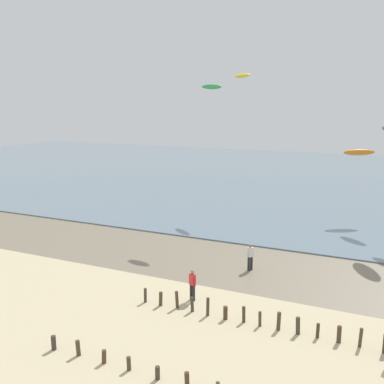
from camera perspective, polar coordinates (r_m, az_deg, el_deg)
The scene contains 8 objects.
wet_sand_strip at distance 33.40m, azimuth 2.13°, elevation -7.95°, with size 120.00×8.82×0.01m, color #7A6D59.
sea at distance 70.30m, azimuth 15.63°, elevation 1.46°, with size 160.00×70.00×0.10m, color slate.
groyne_far at distance 24.37m, azimuth 7.30°, elevation -14.21°, with size 12.15×0.33×0.94m.
person_mid_beach at distance 31.49m, azimuth 6.78°, elevation -7.42°, with size 0.38×0.50×1.71m.
person_left_flank at distance 26.73m, azimuth 0.05°, elevation -10.65°, with size 0.52×0.36×1.71m.
kite_aloft_0 at distance 39.87m, azimuth 2.28°, elevation 12.12°, with size 1.93×0.62×0.31m, color green.
kite_aloft_1 at distance 48.59m, azimuth 5.88°, elevation 13.31°, with size 2.41×0.77×0.39m, color yellow.
kite_aloft_5 at distance 46.21m, azimuth 18.85°, elevation 4.38°, with size 2.84×0.91×0.45m, color orange.
Camera 1 is at (13.14, -5.94, 10.53)m, focal length 45.90 mm.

